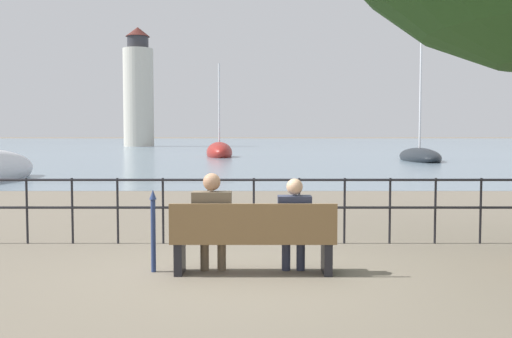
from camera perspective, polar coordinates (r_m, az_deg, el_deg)
ground_plane at (r=7.26m, az=-0.02°, el=-10.37°), size 1000.00×1000.00×0.00m
harbor_water at (r=167.58m, az=0.26°, el=2.80°), size 600.00×300.00×0.01m
park_bench at (r=7.10m, az=-0.02°, el=-7.03°), size 2.04×0.45×0.90m
seated_person_left at (r=7.16m, az=-4.15°, el=-4.92°), size 0.49×0.35×1.26m
seated_person_right at (r=7.16m, az=4.11°, el=-5.21°), size 0.41×0.35×1.19m
promenade_railing at (r=9.07m, az=0.04°, el=-3.15°), size 15.94×0.04×1.05m
closed_umbrella at (r=7.33m, az=-9.98°, el=-5.63°), size 0.09×0.09×1.05m
sailboat_0 at (r=45.63m, az=-3.43°, el=1.68°), size 2.68×5.89×7.93m
sailboat_1 at (r=40.55m, az=16.29°, el=1.23°), size 3.00×8.43×10.82m
harbor_lighthouse at (r=91.00m, az=-11.41°, el=7.63°), size 4.65×4.65×18.40m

